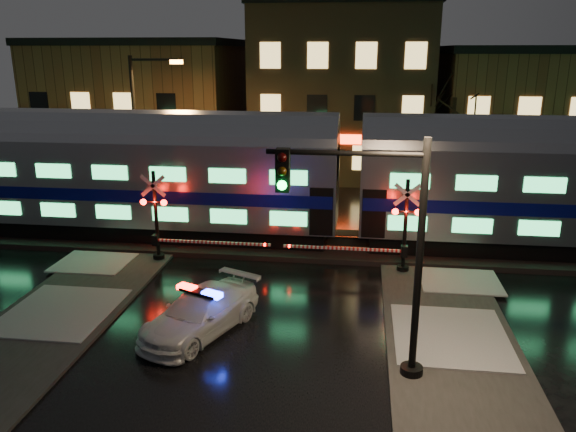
% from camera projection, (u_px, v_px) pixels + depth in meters
% --- Properties ---
extents(ground, '(120.00, 120.00, 0.00)m').
position_uv_depth(ground, '(263.00, 289.00, 21.26)').
color(ground, black).
rests_on(ground, ground).
extents(ballast, '(90.00, 4.20, 0.24)m').
position_uv_depth(ballast, '(281.00, 243.00, 25.98)').
color(ballast, black).
rests_on(ballast, ground).
extents(sidewalk_left, '(4.00, 20.00, 0.12)m').
position_uv_depth(sidewalk_left, '(7.00, 359.00, 16.36)').
color(sidewalk_left, '#2D2D2D').
rests_on(sidewalk_left, ground).
extents(sidewalk_right, '(4.00, 20.00, 0.12)m').
position_uv_depth(sidewalk_right, '(467.00, 393.00, 14.72)').
color(sidewalk_right, '#2D2D2D').
rests_on(sidewalk_right, ground).
extents(building_left, '(14.00, 10.00, 9.00)m').
position_uv_depth(building_left, '(144.00, 108.00, 42.53)').
color(building_left, brown).
rests_on(building_left, ground).
extents(building_mid, '(12.00, 11.00, 11.50)m').
position_uv_depth(building_mid, '(342.00, 93.00, 40.77)').
color(building_mid, brown).
rests_on(building_mid, ground).
extents(building_right, '(12.00, 10.00, 8.50)m').
position_uv_depth(building_right, '(529.00, 117.00, 39.08)').
color(building_right, brown).
rests_on(building_right, ground).
extents(train, '(51.00, 3.12, 5.92)m').
position_uv_depth(train, '(349.00, 176.00, 24.67)').
color(train, black).
rests_on(train, ballast).
extents(police_car, '(3.60, 5.04, 1.51)m').
position_uv_depth(police_car, '(200.00, 313.00, 17.87)').
color(police_car, white).
rests_on(police_car, ground).
extents(crossing_signal_right, '(5.50, 0.64, 3.89)m').
position_uv_depth(crossing_signal_right, '(396.00, 236.00, 22.36)').
color(crossing_signal_right, black).
rests_on(crossing_signal_right, ground).
extents(crossing_signal_left, '(5.56, 0.65, 3.94)m').
position_uv_depth(crossing_signal_left, '(164.00, 226.00, 23.57)').
color(crossing_signal_left, black).
rests_on(crossing_signal_left, ground).
extents(traffic_light, '(4.32, 0.74, 6.68)m').
position_uv_depth(traffic_light, '(379.00, 256.00, 14.66)').
color(traffic_light, black).
rests_on(traffic_light, ground).
extents(streetlight, '(2.83, 0.30, 8.46)m').
position_uv_depth(streetlight, '(141.00, 126.00, 29.44)').
color(streetlight, black).
rests_on(streetlight, ground).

